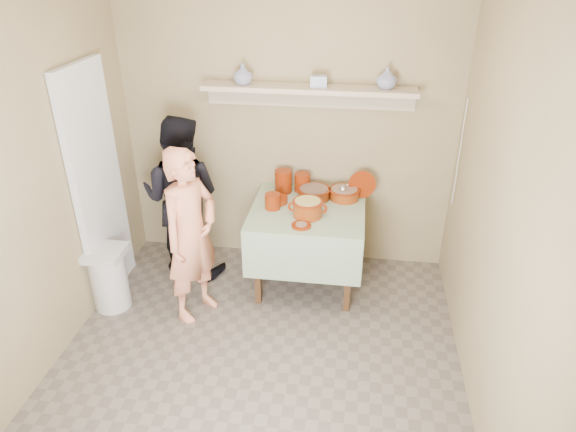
% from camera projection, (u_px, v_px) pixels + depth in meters
% --- Properties ---
extents(ground, '(3.50, 3.50, 0.00)m').
position_uv_depth(ground, '(253.00, 380.00, 3.68)').
color(ground, '#65594F').
rests_on(ground, ground).
extents(tile_panel, '(0.06, 0.70, 2.00)m').
position_uv_depth(tile_panel, '(98.00, 187.00, 4.22)').
color(tile_panel, silver).
rests_on(tile_panel, ground).
extents(plate_stack_a, '(0.16, 0.16, 0.21)m').
position_uv_depth(plate_stack_a, '(283.00, 181.00, 4.65)').
color(plate_stack_a, '#671600').
rests_on(plate_stack_a, serving_table).
extents(plate_stack_b, '(0.14, 0.14, 0.17)m').
position_uv_depth(plate_stack_b, '(302.00, 182.00, 4.67)').
color(plate_stack_b, '#671600').
rests_on(plate_stack_b, serving_table).
extents(bowl_stack, '(0.13, 0.13, 0.13)m').
position_uv_depth(bowl_stack, '(273.00, 201.00, 4.37)').
color(bowl_stack, '#671600').
rests_on(bowl_stack, serving_table).
extents(empty_bowl, '(0.18, 0.18, 0.05)m').
position_uv_depth(empty_bowl, '(277.00, 200.00, 4.49)').
color(empty_bowl, '#671600').
rests_on(empty_bowl, serving_table).
extents(propped_lid, '(0.25, 0.08, 0.24)m').
position_uv_depth(propped_lid, '(362.00, 184.00, 4.55)').
color(propped_lid, '#671600').
rests_on(propped_lid, serving_table).
extents(vase_right, '(0.20, 0.20, 0.18)m').
position_uv_depth(vase_right, '(387.00, 78.00, 4.15)').
color(vase_right, navy).
rests_on(vase_right, wall_shelf).
extents(vase_left, '(0.24, 0.24, 0.17)m').
position_uv_depth(vase_left, '(243.00, 74.00, 4.29)').
color(vase_left, navy).
rests_on(vase_left, wall_shelf).
extents(ceramic_box, '(0.14, 0.10, 0.10)m').
position_uv_depth(ceramic_box, '(319.00, 81.00, 4.22)').
color(ceramic_box, navy).
rests_on(ceramic_box, wall_shelf).
extents(person_cook, '(0.55, 0.64, 1.47)m').
position_uv_depth(person_cook, '(191.00, 236.00, 4.04)').
color(person_cook, '#E88A64').
rests_on(person_cook, ground).
extents(person_helper, '(0.78, 0.63, 1.52)m').
position_uv_depth(person_helper, '(182.00, 198.00, 4.59)').
color(person_helper, black).
rests_on(person_helper, ground).
extents(room_shell, '(3.04, 3.54, 2.62)m').
position_uv_depth(room_shell, '(244.00, 173.00, 2.93)').
color(room_shell, '#98855D').
rests_on(room_shell, ground).
extents(serving_table, '(0.97, 0.97, 0.76)m').
position_uv_depth(serving_table, '(308.00, 220.00, 4.47)').
color(serving_table, '#4C2D16').
rests_on(serving_table, ground).
extents(cazuela_meat_a, '(0.30, 0.30, 0.10)m').
position_uv_depth(cazuela_meat_a, '(314.00, 192.00, 4.55)').
color(cazuela_meat_a, '#66250B').
rests_on(cazuela_meat_a, serving_table).
extents(cazuela_meat_b, '(0.28, 0.28, 0.10)m').
position_uv_depth(cazuela_meat_b, '(344.00, 193.00, 4.54)').
color(cazuela_meat_b, '#66250B').
rests_on(cazuela_meat_b, serving_table).
extents(ladle, '(0.08, 0.26, 0.19)m').
position_uv_depth(ladle, '(343.00, 189.00, 4.48)').
color(ladle, silver).
rests_on(ladle, cazuela_meat_b).
extents(cazuela_rice, '(0.33, 0.25, 0.14)m').
position_uv_depth(cazuela_rice, '(308.00, 207.00, 4.24)').
color(cazuela_rice, '#66250B').
rests_on(cazuela_rice, serving_table).
extents(front_plate, '(0.16, 0.16, 0.03)m').
position_uv_depth(front_plate, '(301.00, 225.00, 4.11)').
color(front_plate, '#671600').
rests_on(front_plate, serving_table).
extents(wall_shelf, '(1.80, 0.25, 0.21)m').
position_uv_depth(wall_shelf, '(309.00, 91.00, 4.32)').
color(wall_shelf, tan).
rests_on(wall_shelf, room_shell).
extents(trash_bin, '(0.32, 0.32, 0.56)m').
position_uv_depth(trash_bin, '(109.00, 278.00, 4.31)').
color(trash_bin, silver).
rests_on(trash_bin, ground).
extents(electrical_cord, '(0.01, 0.05, 0.90)m').
position_uv_depth(electrical_cord, '(459.00, 153.00, 4.21)').
color(electrical_cord, silver).
rests_on(electrical_cord, wall_shelf).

